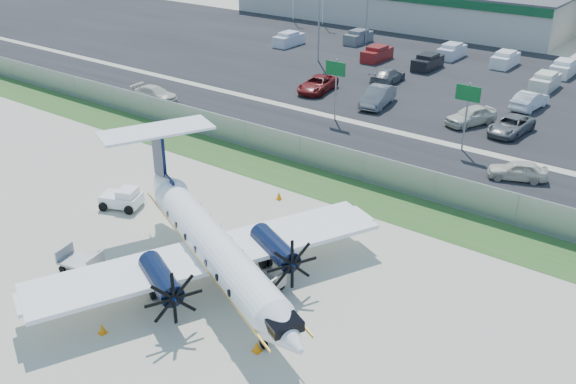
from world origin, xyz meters
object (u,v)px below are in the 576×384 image
Objects in this scene: aircraft at (212,245)px; baggage_cart_far at (260,280)px; pushback_tug at (123,198)px; baggage_cart_near at (81,261)px.

baggage_cart_far is (2.18, 0.89, -1.57)m from aircraft.
aircraft is at bearing -157.72° from baggage_cart_far.
pushback_tug reaches higher than baggage_cart_far.
aircraft is 7.01m from baggage_cart_near.
aircraft reaches higher than pushback_tug.
aircraft reaches higher than baggage_cart_far.
pushback_tug reaches higher than baggage_cart_near.
baggage_cart_far is (8.24, 4.04, 0.02)m from baggage_cart_near.
aircraft reaches higher than baggage_cart_near.
pushback_tug is 1.23× the size of baggage_cart_far.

